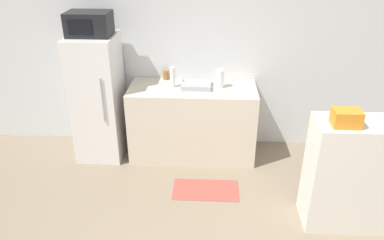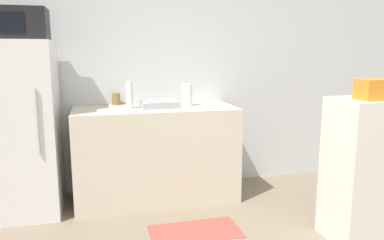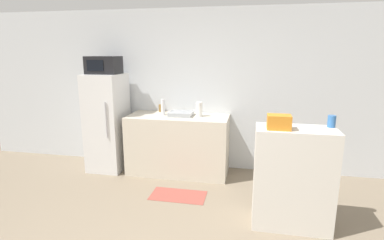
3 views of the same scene
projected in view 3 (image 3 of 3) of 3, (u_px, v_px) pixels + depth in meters
The scene contains 12 objects.
wall_back at pixel (200, 90), 4.93m from camera, with size 8.00×0.06×2.60m, color silver.
refrigerator at pixel (107, 122), 4.93m from camera, with size 0.56×0.67×1.58m.
microwave at pixel (104, 65), 4.72m from camera, with size 0.50×0.37×0.27m.
counter at pixel (178, 144), 4.81m from camera, with size 1.58×0.68×0.94m, color beige.
sink_basin at pixel (181, 114), 4.71m from camera, with size 0.36×0.32×0.06m, color #9EA3A8.
bottle_tall at pixel (163, 107), 4.73m from camera, with size 0.07×0.07×0.25m, color silver.
bottle_short at pixel (161, 108), 5.02m from camera, with size 0.08×0.08×0.12m, color olive.
shelf_cabinet at pixel (293, 178), 3.29m from camera, with size 0.84×0.43×1.13m, color silver.
basket at pixel (279, 122), 3.11m from camera, with size 0.24×0.17×0.15m, color orange.
jar at pixel (332, 121), 3.20m from camera, with size 0.08×0.08×0.13m, color #336BB2.
paper_towel_roll at pixel (199, 109), 4.64m from camera, with size 0.10×0.10×0.22m, color white.
kitchen_rug at pixel (178, 195), 4.09m from camera, with size 0.76×0.40×0.01m, color #99473D.
Camera 3 is at (0.84, -2.08, 1.92)m, focal length 28.00 mm.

